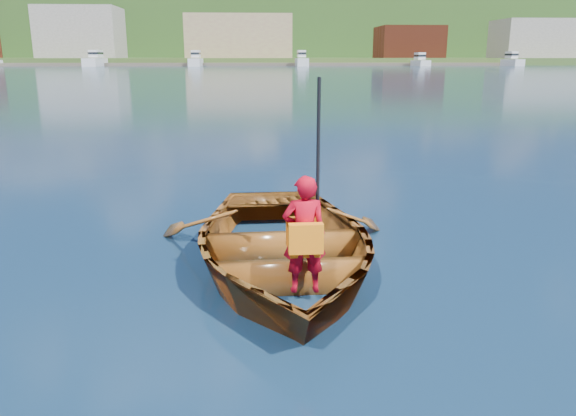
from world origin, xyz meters
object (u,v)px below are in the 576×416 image
dock (232,64)px  marina_yachts (209,61)px  child_paddler (305,234)px  rowboat (282,244)px

dock → marina_yachts: size_ratio=1.16×
child_paddler → dock: size_ratio=0.01×
rowboat → marina_yachts: (-12.01, 142.73, 1.07)m
rowboat → dock: bearing=92.5°
child_paddler → marina_yachts: (-12.19, 143.62, 0.66)m
child_paddler → marina_yachts: bearing=94.9°
rowboat → child_paddler: size_ratio=2.11×
marina_yachts → dock: bearing=40.0°
dock → rowboat: bearing=-87.5°
marina_yachts → child_paddler: bearing=-85.1°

